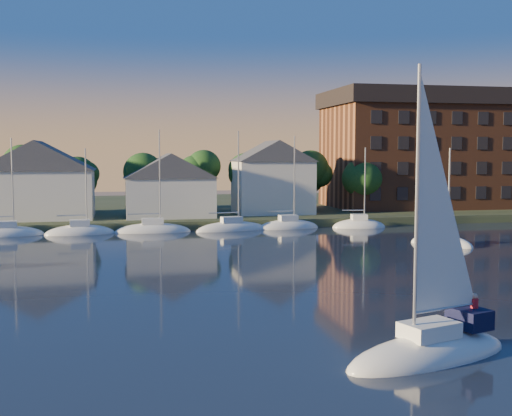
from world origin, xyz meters
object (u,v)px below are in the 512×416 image
object	(u,v)px
clubhouse_centre	(169,184)
condo_block	(429,149)
clubhouse_west	(39,179)
hero_sailboat	(431,345)
drifting_sailboat_right	(441,244)
clubhouse_east	(272,176)

from	to	relation	value
clubhouse_centre	condo_block	xyz separation A→B (m)	(40.00, 7.95, 4.66)
clubhouse_west	condo_block	world-z (taller)	condo_block
hero_sailboat	clubhouse_west	bearing A→B (deg)	-85.30
drifting_sailboat_right	clubhouse_east	bearing A→B (deg)	166.84
drifting_sailboat_right	clubhouse_west	bearing A→B (deg)	-157.42
drifting_sailboat_right	condo_block	bearing A→B (deg)	119.75
clubhouse_west	hero_sailboat	distance (m)	62.41
clubhouse_centre	hero_sailboat	xyz separation A→B (m)	(7.24, -56.67, -4.55)
clubhouse_east	drifting_sailboat_right	bearing A→B (deg)	-67.86
clubhouse_centre	condo_block	world-z (taller)	condo_block
clubhouse_centre	drifting_sailboat_right	distance (m)	35.35
clubhouse_west	condo_block	size ratio (longest dim) A/B	0.44
clubhouse_centre	condo_block	distance (m)	41.05
condo_block	hero_sailboat	bearing A→B (deg)	-116.88
clubhouse_centre	clubhouse_west	bearing A→B (deg)	176.42
clubhouse_west	clubhouse_east	bearing A→B (deg)	1.91
clubhouse_east	clubhouse_centre	bearing A→B (deg)	-171.87
clubhouse_west	drifting_sailboat_right	xyz separation A→B (m)	(40.84, -25.64, -5.84)
clubhouse_west	hero_sailboat	xyz separation A→B (m)	(23.24, -57.67, -5.35)
clubhouse_west	clubhouse_centre	bearing A→B (deg)	-3.58
condo_block	hero_sailboat	size ratio (longest dim) A/B	2.22
clubhouse_east	clubhouse_west	bearing A→B (deg)	-178.09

